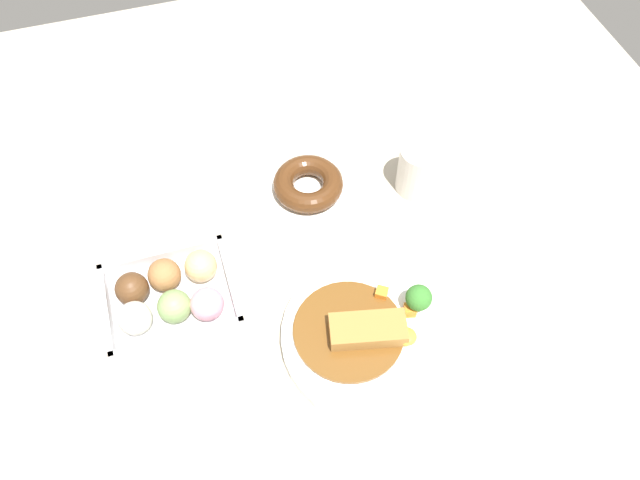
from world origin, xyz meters
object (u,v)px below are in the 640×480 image
chocolate_ring_donut (308,184)px  coffee_mug (419,169)px  curry_plate (373,333)px  donut_box (170,296)px

chocolate_ring_donut → coffee_mug: size_ratio=1.56×
curry_plate → coffee_mug: bearing=-124.1°
donut_box → chocolate_ring_donut: 0.30m
curry_plate → coffee_mug: (-0.17, -0.25, 0.03)m
coffee_mug → donut_box: bearing=13.9°
coffee_mug → curry_plate: bearing=55.9°
curry_plate → donut_box: bearing=-27.4°
donut_box → coffee_mug: coffee_mug is taller
curry_plate → chocolate_ring_donut: bearing=-87.8°
donut_box → coffee_mug: size_ratio=2.10×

